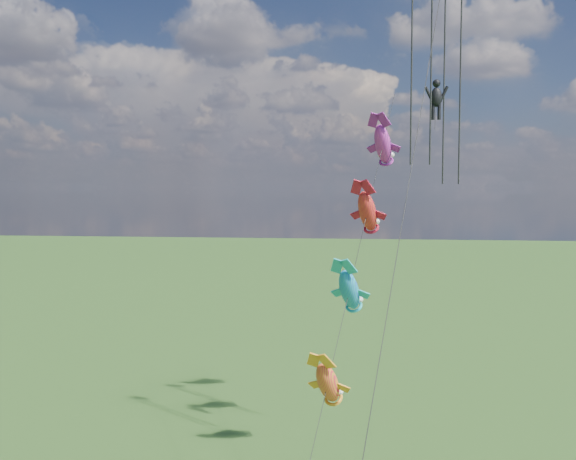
# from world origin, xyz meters

# --- Properties ---
(fish_windsock_rig) EXTENTS (4.49, 15.39, 18.86)m
(fish_windsock_rig) POSITION_xyz_m (17.11, 10.32, 10.58)
(fish_windsock_rig) COLOR brown
(fish_windsock_rig) RESTS_ON ground
(parafoil_rig) EXTENTS (5.77, 16.92, 26.21)m
(parafoil_rig) POSITION_xyz_m (20.33, 7.95, 18.08)
(parafoil_rig) COLOR brown
(parafoil_rig) RESTS_ON ground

